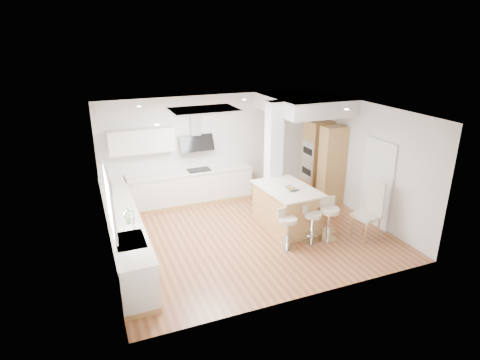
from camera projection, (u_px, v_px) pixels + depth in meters
name	position (u px, v px, depth m)	size (l,w,h in m)	color
ground	(249.00, 234.00, 9.13)	(6.00, 6.00, 0.00)	#A2623C
ceiling	(249.00, 234.00, 9.13)	(6.00, 5.00, 0.02)	silver
wall_back	(213.00, 147.00, 10.82)	(6.00, 0.04, 2.80)	silver
wall_left	(104.00, 196.00, 7.59)	(0.04, 5.00, 2.80)	silver
wall_right	(363.00, 160.00, 9.70)	(0.04, 5.00, 2.80)	silver
skylight	(204.00, 110.00, 8.42)	(4.10, 2.10, 0.06)	white
window_left	(109.00, 198.00, 6.72)	(0.06, 1.28, 1.07)	white
doorway_right	(377.00, 184.00, 9.31)	(0.05, 1.00, 2.10)	#4E463D
counter_left	(124.00, 232.00, 8.22)	(0.63, 4.50, 1.35)	tan
counter_back	(184.00, 179.00, 10.50)	(3.62, 0.63, 2.50)	tan
pillar	(273.00, 158.00, 9.84)	(0.35, 0.35, 2.80)	white
soffit	(304.00, 104.00, 10.19)	(1.78, 2.20, 0.40)	silver
oven_column	(323.00, 161.00, 10.78)	(0.63, 1.21, 2.10)	tan
peninsula	(286.00, 207.00, 9.31)	(1.18, 1.69, 1.06)	tan
bar_stool_a	(287.00, 226.00, 8.39)	(0.46, 0.46, 0.88)	silver
bar_stool_b	(312.00, 221.00, 8.63)	(0.52, 0.52, 0.87)	silver
bar_stool_c	(329.00, 217.00, 8.73)	(0.47, 0.47, 0.95)	silver
dining_chair	(371.00, 208.00, 8.78)	(0.58, 0.58, 1.30)	beige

